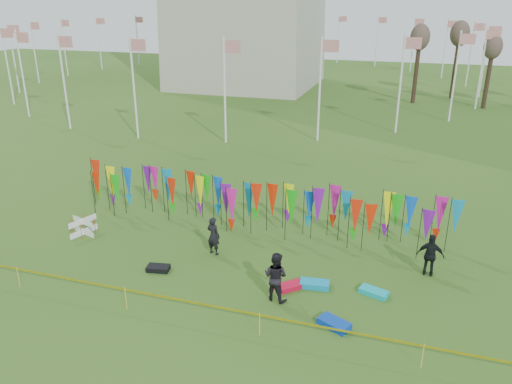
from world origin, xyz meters
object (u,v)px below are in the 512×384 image
(kite_bag_red, at_px, (289,286))
(kite_bag_teal, at_px, (374,292))
(kite_bag_blue, at_px, (334,324))
(person_left, at_px, (213,236))
(person_right, at_px, (431,255))
(kite_bag_black, at_px, (158,268))
(box_kite, at_px, (83,226))
(kite_bag_turquoise, at_px, (315,284))
(person_mid, at_px, (276,276))

(kite_bag_red, height_order, kite_bag_teal, same)
(kite_bag_blue, bearing_deg, person_left, 148.66)
(person_right, height_order, kite_bag_black, person_right)
(box_kite, distance_m, kite_bag_teal, 13.80)
(kite_bag_teal, bearing_deg, kite_bag_black, -174.06)
(kite_bag_black, bearing_deg, person_left, 51.62)
(person_right, xyz_separation_m, kite_bag_black, (-10.73, -3.06, -0.80))
(person_left, distance_m, person_right, 9.13)
(kite_bag_turquoise, xyz_separation_m, kite_bag_teal, (2.27, 0.15, -0.01))
(person_right, relative_size, kite_bag_black, 1.98)
(kite_bag_blue, distance_m, kite_bag_black, 7.78)
(kite_bag_red, xyz_separation_m, kite_bag_teal, (3.18, 0.60, 0.00))
(person_left, xyz_separation_m, kite_bag_teal, (7.09, -1.18, -0.78))
(person_mid, bearing_deg, kite_bag_blue, 170.80)
(person_right, relative_size, kite_bag_turquoise, 1.59)
(person_mid, bearing_deg, person_right, -133.15)
(box_kite, relative_size, kite_bag_black, 0.95)
(person_left, bearing_deg, box_kite, 16.00)
(box_kite, distance_m, person_left, 6.68)
(kite_bag_blue, xyz_separation_m, kite_bag_black, (-7.62, 1.55, -0.01))
(kite_bag_blue, bearing_deg, person_right, 56.06)
(person_left, height_order, person_mid, person_mid)
(person_mid, distance_m, person_right, 6.58)
(box_kite, bearing_deg, kite_bag_black, -21.17)
(person_right, bearing_deg, kite_bag_black, 20.27)
(kite_bag_red, bearing_deg, kite_bag_teal, 10.68)
(person_right, xyz_separation_m, kite_bag_turquoise, (-4.26, -2.30, -0.80))
(person_right, xyz_separation_m, kite_bag_red, (-5.18, -2.75, -0.81))
(person_mid, height_order, kite_bag_turquoise, person_mid)
(kite_bag_black, distance_m, kite_bag_teal, 8.79)
(person_right, distance_m, kite_bag_red, 5.92)
(box_kite, relative_size, person_mid, 0.45)
(box_kite, xyz_separation_m, kite_bag_red, (10.57, -1.63, -0.33))
(box_kite, relative_size, kite_bag_teal, 0.81)
(kite_bag_turquoise, bearing_deg, person_mid, -133.70)
(person_right, relative_size, kite_bag_teal, 1.70)
(kite_bag_turquoise, distance_m, kite_bag_teal, 2.28)
(person_mid, bearing_deg, kite_bag_teal, -143.92)
(kite_bag_turquoise, bearing_deg, kite_bag_black, -173.32)
(person_right, bearing_deg, kite_bag_teal, 51.58)
(person_mid, relative_size, kite_bag_black, 2.12)
(kite_bag_turquoise, bearing_deg, person_right, 28.40)
(kite_bag_turquoise, height_order, kite_bag_teal, kite_bag_turquoise)
(kite_bag_turquoise, relative_size, kite_bag_red, 1.03)
(box_kite, relative_size, kite_bag_turquoise, 0.76)
(person_left, height_order, kite_bag_red, person_left)
(person_right, xyz_separation_m, kite_bag_blue, (-3.11, -4.61, -0.79))
(kite_bag_red, bearing_deg, kite_bag_blue, -41.95)
(person_left, xyz_separation_m, person_right, (9.08, 0.98, 0.03))
(person_left, bearing_deg, kite_bag_turquoise, 179.36)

